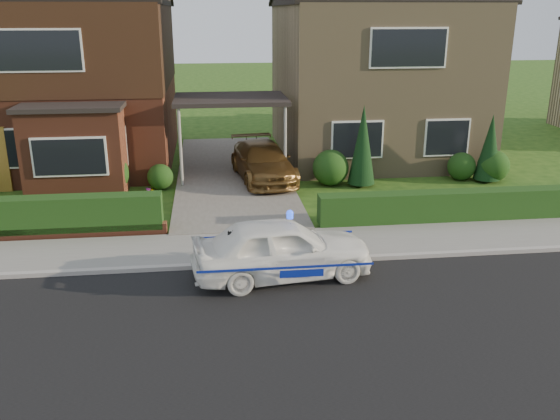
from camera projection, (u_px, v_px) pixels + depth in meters
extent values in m
plane|color=#204412|center=(260.00, 335.00, 10.63)|extent=(120.00, 120.00, 0.00)
cube|color=black|center=(260.00, 335.00, 10.63)|extent=(60.00, 6.00, 0.02)
cube|color=#9E9993|center=(248.00, 264.00, 13.48)|extent=(60.00, 0.16, 0.12)
cube|color=slate|center=(245.00, 247.00, 14.47)|extent=(60.00, 2.00, 0.10)
cube|color=#666059|center=(232.00, 174.00, 20.96)|extent=(3.80, 12.00, 0.12)
cube|color=brown|center=(72.00, 85.00, 22.22)|extent=(7.20, 8.00, 5.80)
cube|color=white|center=(102.00, 146.00, 19.09)|extent=(1.60, 0.08, 1.30)
cube|color=white|center=(39.00, 51.00, 17.96)|extent=(2.60, 0.08, 1.30)
cube|color=black|center=(68.00, 45.00, 21.75)|extent=(7.26, 8.06, 2.90)
cube|color=brown|center=(75.00, 153.00, 18.38)|extent=(3.00, 1.40, 2.70)
cube|color=black|center=(70.00, 107.00, 17.93)|extent=(3.20, 1.60, 0.14)
cube|color=#927B59|center=(373.00, 81.00, 23.55)|extent=(7.20, 8.00, 5.80)
cube|color=white|center=(357.00, 140.00, 20.06)|extent=(1.80, 0.08, 1.30)
cube|color=white|center=(447.00, 137.00, 20.43)|extent=(1.60, 0.08, 1.30)
cube|color=white|center=(408.00, 48.00, 19.29)|extent=(2.60, 0.08, 1.30)
cube|color=black|center=(230.00, 99.00, 20.12)|extent=(3.80, 3.00, 0.14)
cylinder|color=gray|center=(180.00, 148.00, 19.04)|extent=(0.10, 0.10, 2.70)
cylinder|color=gray|center=(285.00, 145.00, 19.43)|extent=(0.10, 0.10, 2.70)
cube|color=brown|center=(12.00, 235.00, 14.89)|extent=(7.70, 0.25, 0.36)
cube|color=#113711|center=(15.00, 240.00, 15.09)|extent=(7.50, 0.55, 0.90)
cube|color=#113711|center=(452.00, 222.00, 16.33)|extent=(7.50, 0.55, 0.80)
sphere|color=#113711|center=(108.00, 174.00, 18.71)|extent=(1.32, 1.32, 1.32)
sphere|color=#113711|center=(160.00, 177.00, 19.25)|extent=(0.84, 0.84, 0.84)
sphere|color=#113711|center=(331.00, 168.00, 19.65)|extent=(1.20, 1.20, 1.20)
sphere|color=#113711|center=(461.00, 166.00, 20.31)|extent=(0.96, 0.96, 0.96)
sphere|color=#113711|center=(493.00, 166.00, 20.13)|extent=(1.08, 1.08, 1.08)
cone|color=black|center=(362.00, 148.00, 19.36)|extent=(0.90, 0.90, 2.60)
cone|color=black|center=(490.00, 150.00, 19.93)|extent=(0.90, 0.90, 2.20)
imported|color=white|center=(282.00, 249.00, 12.76)|extent=(2.03, 4.04, 1.32)
sphere|color=#193FF2|center=(291.00, 216.00, 12.54)|extent=(0.17, 0.17, 0.17)
cube|color=navy|center=(287.00, 266.00, 12.04)|extent=(3.56, 0.02, 0.05)
cube|color=navy|center=(278.00, 238.00, 13.51)|extent=(3.56, 0.01, 0.05)
ellipsoid|color=black|center=(231.00, 241.00, 12.45)|extent=(0.22, 0.17, 0.21)
sphere|color=white|center=(232.00, 243.00, 12.40)|extent=(0.11, 0.11, 0.11)
sphere|color=black|center=(232.00, 235.00, 12.39)|extent=(0.13, 0.13, 0.13)
cone|color=black|center=(230.00, 233.00, 12.37)|extent=(0.04, 0.04, 0.05)
cone|color=black|center=(234.00, 232.00, 12.39)|extent=(0.04, 0.04, 0.05)
imported|color=brown|center=(263.00, 161.00, 19.95)|extent=(2.21, 4.36, 1.21)
imported|color=gray|center=(151.00, 200.00, 17.11)|extent=(0.43, 0.43, 0.69)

